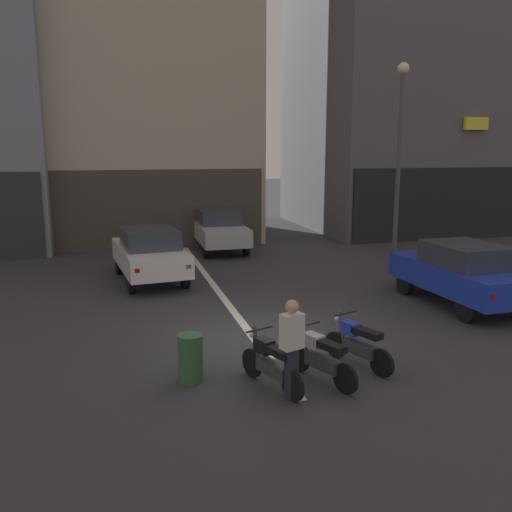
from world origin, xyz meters
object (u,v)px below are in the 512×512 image
(person_by_motorcycles, at_px, (292,349))
(trash_bin, at_px, (190,358))
(car_silver_down_street, at_px, (219,229))
(motorcycle_black_row_leftmost, at_px, (271,362))
(street_lamp, at_px, (399,148))
(motorcycle_silver_row_left_mid, at_px, (321,357))
(motorcycle_blue_row_centre, at_px, (357,343))
(car_blue_parked_kerbside, at_px, (461,272))
(car_white_crossing_near, at_px, (150,253))

(person_by_motorcycles, height_order, trash_bin, person_by_motorcycles)
(car_silver_down_street, distance_m, motorcycle_black_row_leftmost, 12.72)
(street_lamp, xyz_separation_m, motorcycle_black_row_leftmost, (-6.34, -7.22, -3.57))
(motorcycle_black_row_leftmost, relative_size, motorcycle_silver_row_left_mid, 1.01)
(motorcycle_silver_row_left_mid, xyz_separation_m, motorcycle_blue_row_centre, (0.91, 0.44, 0.00))
(car_blue_parked_kerbside, bearing_deg, motorcycle_silver_row_left_mid, -146.65)
(street_lamp, bearing_deg, motorcycle_black_row_leftmost, -131.28)
(street_lamp, distance_m, trash_bin, 10.70)
(motorcycle_blue_row_centre, bearing_deg, trash_bin, 176.88)
(motorcycle_black_row_leftmost, bearing_deg, motorcycle_silver_row_left_mid, 0.99)
(street_lamp, bearing_deg, motorcycle_blue_row_centre, -123.76)
(street_lamp, bearing_deg, car_blue_parked_kerbside, -92.58)
(car_silver_down_street, xyz_separation_m, trash_bin, (-2.88, -11.99, -0.46))
(car_silver_down_street, distance_m, street_lamp, 7.84)
(car_white_crossing_near, height_order, street_lamp, street_lamp)
(car_blue_parked_kerbside, distance_m, trash_bin, 7.99)
(motorcycle_blue_row_centre, bearing_deg, car_white_crossing_near, 112.81)
(car_white_crossing_near, height_order, person_by_motorcycles, person_by_motorcycles)
(car_white_crossing_near, xyz_separation_m, trash_bin, (0.16, -7.58, -0.46))
(car_white_crossing_near, distance_m, person_by_motorcycles, 8.82)
(motorcycle_black_row_leftmost, distance_m, trash_bin, 1.42)
(car_blue_parked_kerbside, height_order, person_by_motorcycles, person_by_motorcycles)
(car_white_crossing_near, height_order, motorcycle_black_row_leftmost, car_white_crossing_near)
(car_silver_down_street, distance_m, person_by_motorcycles, 13.15)
(motorcycle_blue_row_centre, bearing_deg, person_by_motorcycles, -150.33)
(person_by_motorcycles, bearing_deg, motorcycle_silver_row_left_mid, 34.12)
(car_blue_parked_kerbside, distance_m, street_lamp, 4.89)
(car_silver_down_street, bearing_deg, car_white_crossing_near, -124.59)
(person_by_motorcycles, distance_m, trash_bin, 1.89)
(car_white_crossing_near, xyz_separation_m, motorcycle_black_row_leftmost, (1.44, -8.21, -0.43))
(car_white_crossing_near, xyz_separation_m, street_lamp, (7.78, -0.99, 3.15))
(motorcycle_silver_row_left_mid, bearing_deg, motorcycle_black_row_leftmost, -179.01)
(street_lamp, distance_m, motorcycle_silver_row_left_mid, 9.71)
(car_white_crossing_near, relative_size, motorcycle_silver_row_left_mid, 2.73)
(car_white_crossing_near, relative_size, car_blue_parked_kerbside, 1.03)
(car_blue_parked_kerbside, height_order, car_silver_down_street, same)
(car_white_crossing_near, bearing_deg, car_blue_parked_kerbside, -31.87)
(car_silver_down_street, bearing_deg, motorcycle_blue_row_centre, -88.95)
(street_lamp, bearing_deg, motorcycle_silver_row_left_mid, -127.00)
(motorcycle_silver_row_left_mid, bearing_deg, car_silver_down_street, 86.88)
(trash_bin, bearing_deg, car_blue_parked_kerbside, 20.94)
(car_blue_parked_kerbside, bearing_deg, motorcycle_blue_row_centre, -145.24)
(motorcycle_silver_row_left_mid, bearing_deg, motorcycle_blue_row_centre, 25.95)
(motorcycle_black_row_leftmost, bearing_deg, person_by_motorcycles, -65.18)
(car_white_crossing_near, distance_m, motorcycle_black_row_leftmost, 8.35)
(motorcycle_black_row_leftmost, xyz_separation_m, trash_bin, (-1.28, 0.63, -0.03))
(motorcycle_silver_row_left_mid, bearing_deg, car_blue_parked_kerbside, 33.35)
(motorcycle_black_row_leftmost, xyz_separation_m, motorcycle_blue_row_centre, (1.82, 0.46, 0.00))
(car_blue_parked_kerbside, relative_size, street_lamp, 0.63)
(motorcycle_black_row_leftmost, bearing_deg, car_white_crossing_near, 99.94)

